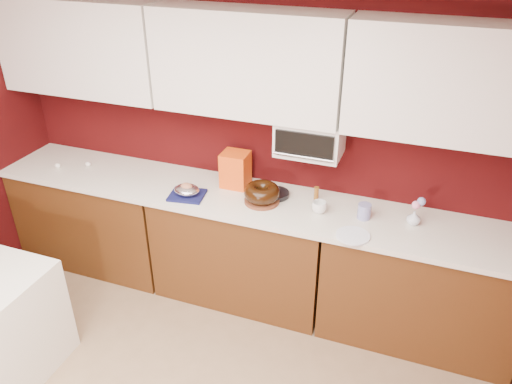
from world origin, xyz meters
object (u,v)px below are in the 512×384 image
Objects in this scene: bundt_cake at (262,192)px; blue_jar at (364,211)px; toaster_oven at (310,137)px; coffee_mug at (319,206)px; pandoro_box at (235,169)px; foil_ham_nest at (187,190)px; flower_vase at (414,217)px.

bundt_cake is 2.41× the size of blue_jar.
toaster_oven is 4.48× the size of coffee_mug.
pandoro_box is at bearing 166.40° from coffee_mug.
coffee_mug reaches higher than foil_ham_nest.
bundt_cake is 1.36× the size of foil_ham_nest.
flower_vase is (1.05, 0.08, -0.02)m from bundt_cake.
flower_vase reaches higher than coffee_mug.
blue_jar is 0.33m from flower_vase.
flower_vase reaches higher than foil_ham_nest.
pandoro_box reaches higher than blue_jar.
foil_ham_nest is 0.97m from coffee_mug.
pandoro_box reaches higher than bundt_cake.
bundt_cake reaches higher than foil_ham_nest.
pandoro_box reaches higher than flower_vase.
flower_vase is (1.59, 0.19, 0.00)m from foil_ham_nest.
toaster_oven is 0.98m from foil_ham_nest.
blue_jar is (0.44, -0.15, -0.42)m from toaster_oven.
bundt_cake is 2.58× the size of coffee_mug.
foil_ham_nest is 1.76× the size of blue_jar.
toaster_oven is 0.52m from bundt_cake.
toaster_oven is at bearing 171.57° from flower_vase.
foil_ham_nest is (-0.83, -0.30, -0.42)m from toaster_oven.
flower_vase is (0.63, 0.07, 0.01)m from coffee_mug.
flower_vase is at bearing 6.91° from blue_jar.
bundt_cake is 1.05m from flower_vase.
toaster_oven reaches higher than coffee_mug.
foil_ham_nest is at bearing -168.63° from bundt_cake.
coffee_mug is (0.14, -0.18, -0.42)m from toaster_oven.
toaster_oven is 0.48m from coffee_mug.
bundt_cake is at bearing -175.84° from flower_vase.
blue_jar is at bearing 6.02° from coffee_mug.
coffee_mug is (0.70, -0.17, -0.09)m from pandoro_box.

